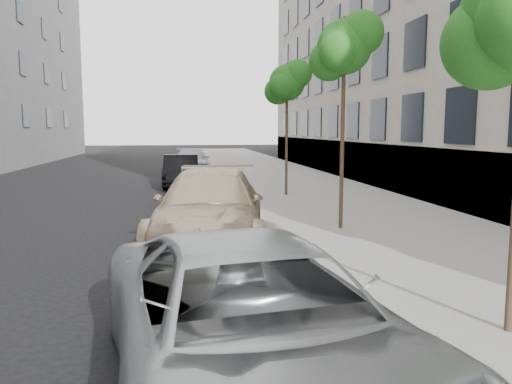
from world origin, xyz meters
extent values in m
cube|color=gray|center=(4.30, 24.00, 0.07)|extent=(6.40, 72.00, 0.14)
cube|color=#9E9B93|center=(1.18, 24.00, 0.07)|extent=(0.15, 72.00, 0.14)
sphere|color=#1F5B17|center=(2.90, 1.75, 3.62)|extent=(1.13, 1.13, 1.13)
cylinder|color=#38281C|center=(3.20, 8.00, 2.70)|extent=(0.10, 0.10, 5.12)
sphere|color=#1F5B17|center=(3.20, 8.00, 4.56)|extent=(1.32, 1.32, 1.32)
sphere|color=#1F5B17|center=(3.55, 7.80, 4.86)|extent=(1.05, 1.05, 1.05)
sphere|color=#1F5B17|center=(2.90, 8.25, 4.26)|extent=(0.99, 0.99, 0.99)
cylinder|color=#38281C|center=(3.20, 14.50, 2.57)|extent=(0.10, 0.10, 4.86)
sphere|color=#1F5B17|center=(3.20, 14.50, 4.30)|extent=(1.33, 1.33, 1.33)
sphere|color=#1F5B17|center=(3.55, 14.30, 4.60)|extent=(1.07, 1.07, 1.07)
sphere|color=#1F5B17|center=(2.90, 14.75, 4.00)|extent=(1.00, 1.00, 1.00)
imported|color=#A8ABAD|center=(-0.10, 0.53, 0.77)|extent=(3.32, 5.87, 1.55)
imported|color=tan|center=(-0.10, 7.24, 0.84)|extent=(3.14, 6.03, 1.67)
imported|color=black|center=(-0.10, 13.22, 0.72)|extent=(1.75, 4.22, 1.43)
imported|color=black|center=(-0.71, 18.94, 0.72)|extent=(1.61, 4.41, 1.44)
imported|color=#A3A6AB|center=(-0.10, 25.72, 0.73)|extent=(2.07, 5.04, 1.46)
camera|label=1|loc=(-0.75, -3.83, 2.60)|focal=35.00mm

